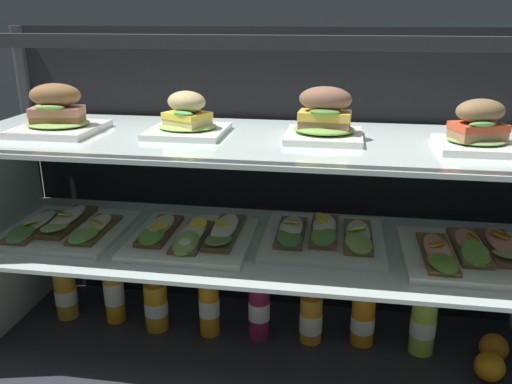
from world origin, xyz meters
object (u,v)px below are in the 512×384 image
Objects in this scene: plated_roll_sandwich_right_of_center at (478,131)px; juice_bottle_tucked_behind at (261,308)px; juice_bottle_near_post at (311,318)px; orange_fruit_beside_bottles at (494,347)px; open_sandwich_tray_near_right_corner at (470,253)px; juice_bottle_front_middle at (65,290)px; plated_roll_sandwich_mid_left at (58,116)px; plated_roll_sandwich_mid_right at (187,119)px; juice_bottle_front_second at (423,324)px; open_sandwich_tray_mid_left at (193,236)px; juice_bottle_back_left at (363,317)px; plated_roll_sandwich_near_left_corner at (325,120)px; open_sandwich_tray_near_left_corner at (324,236)px; open_sandwich_tray_far_right at (65,227)px; juice_bottle_front_fourth at (114,290)px; juice_bottle_front_right_end at (209,305)px; orange_fruit_near_left_post at (490,367)px; juice_bottle_back_center at (156,305)px.

plated_roll_sandwich_right_of_center reaches higher than juice_bottle_tucked_behind.
orange_fruit_beside_bottles is at bearing -1.47° from juice_bottle_near_post.
juice_bottle_front_middle is (-1.16, 0.10, -0.26)m from open_sandwich_tray_near_right_corner.
plated_roll_sandwich_mid_left is 1.18× the size of plated_roll_sandwich_right_of_center.
juice_bottle_front_second is at bearing 3.82° from plated_roll_sandwich_mid_right.
juice_bottle_tucked_behind is at bearing 26.41° from open_sandwich_tray_mid_left.
juice_bottle_front_middle is 1.06× the size of juice_bottle_back_left.
juice_bottle_front_second is at bearing 8.34° from plated_roll_sandwich_near_left_corner.
plated_roll_sandwich_near_left_corner is 0.35m from plated_roll_sandwich_right_of_center.
open_sandwich_tray_near_left_corner is at bearing -158.17° from juice_bottle_back_left.
open_sandwich_tray_mid_left reaches higher than juice_bottle_back_left.
juice_bottle_back_left reaches higher than orange_fruit_beside_bottles.
plated_roll_sandwich_right_of_center is at bearing -5.30° from juice_bottle_front_middle.
open_sandwich_tray_far_right is at bearing -49.44° from juice_bottle_front_middle.
plated_roll_sandwich_mid_right reaches higher than open_sandwich_tray_mid_left.
juice_bottle_front_fourth reaches higher than juice_bottle_front_middle.
juice_bottle_front_fourth is 1.12× the size of juice_bottle_front_right_end.
orange_fruit_beside_bottles is (0.81, -0.00, -0.06)m from juice_bottle_front_right_end.
juice_bottle_front_fourth is at bearing 177.80° from juice_bottle_tucked_behind.
juice_bottle_back_left reaches higher than juice_bottle_near_post.
open_sandwich_tray_near_right_corner is (1.08, 0.00, 0.00)m from open_sandwich_tray_far_right.
open_sandwich_tray_near_left_corner is 0.39m from juice_bottle_front_second.
plated_roll_sandwich_near_left_corner is 0.59m from juice_bottle_near_post.
open_sandwich_tray_near_right_corner reaches higher than open_sandwich_tray_mid_left.
open_sandwich_tray_far_right is at bearing -173.57° from plated_roll_sandwich_mid_right.
open_sandwich_tray_near_left_corner is 0.55m from orange_fruit_near_left_post.
plated_roll_sandwich_near_left_corner is 0.31m from open_sandwich_tray_near_left_corner.
open_sandwich_tray_near_left_corner is at bearing -4.31° from juice_bottle_front_fourth.
open_sandwich_tray_near_left_corner is at bearing -3.23° from juice_bottle_front_middle.
open_sandwich_tray_near_left_corner reaches higher than juice_bottle_front_middle.
juice_bottle_front_middle is (-0.08, 0.10, -0.26)m from open_sandwich_tray_far_right.
juice_bottle_near_post is (0.67, 0.08, -0.59)m from plated_roll_sandwich_mid_left.
plated_roll_sandwich_mid_right is 1.01× the size of juice_bottle_near_post.
plated_roll_sandwich_near_left_corner is 1.07× the size of plated_roll_sandwich_right_of_center.
plated_roll_sandwich_mid_left is 1.01× the size of juice_bottle_front_second.
juice_bottle_front_right_end is (0.37, 0.07, -0.57)m from plated_roll_sandwich_mid_left.
plated_roll_sandwich_mid_right is 0.70m from plated_roll_sandwich_right_of_center.
juice_bottle_front_right_end is at bearing -176.94° from juice_bottle_back_left.
orange_fruit_near_left_post is (0.45, -0.07, -0.31)m from open_sandwich_tray_near_left_corner.
plated_roll_sandwich_near_left_corner is at bearing -0.06° from plated_roll_sandwich_mid_right.
plated_roll_sandwich_near_left_corner is 0.89× the size of juice_bottle_back_left.
orange_fruit_near_left_post is (-0.03, -0.09, 0.00)m from orange_fruit_beside_bottles.
orange_fruit_near_left_post is at bearing -3.98° from plated_roll_sandwich_mid_right.
open_sandwich_tray_far_right is 0.36m from juice_bottle_back_center.
juice_bottle_front_middle is 1.25m from orange_fruit_near_left_post.
open_sandwich_tray_far_right is at bearing -161.47° from juice_bottle_back_center.
juice_bottle_front_middle is at bearing 175.30° from open_sandwich_tray_near_right_corner.
juice_bottle_back_left is 2.73× the size of orange_fruit_beside_bottles.
orange_fruit_beside_bottles is (0.49, 0.03, -0.63)m from plated_roll_sandwich_near_left_corner.
open_sandwich_tray_far_right is at bearing -150.81° from plated_roll_sandwich_mid_left.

